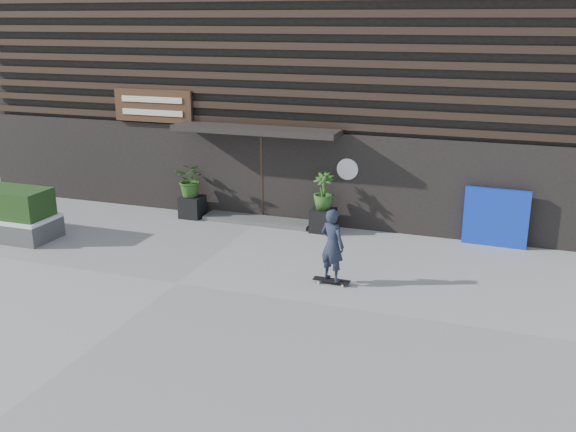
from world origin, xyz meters
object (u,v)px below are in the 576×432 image
at_px(planter_pot_right, 323,220).
at_px(skateboarder, 332,245).
at_px(planter_pot_left, 192,207).
at_px(blue_tarp, 496,218).

height_order(planter_pot_right, skateboarder, skateboarder).
relative_size(planter_pot_left, blue_tarp, 0.39).
height_order(planter_pot_left, blue_tarp, blue_tarp).
bearing_deg(skateboarder, planter_pot_left, 146.14).
bearing_deg(planter_pot_left, skateboarder, -33.86).
relative_size(planter_pot_left, skateboarder, 0.37).
bearing_deg(planter_pot_right, blue_tarp, 4.02).
bearing_deg(planter_pot_left, blue_tarp, 2.13).
height_order(planter_pot_right, blue_tarp, blue_tarp).
bearing_deg(skateboarder, blue_tarp, 49.70).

